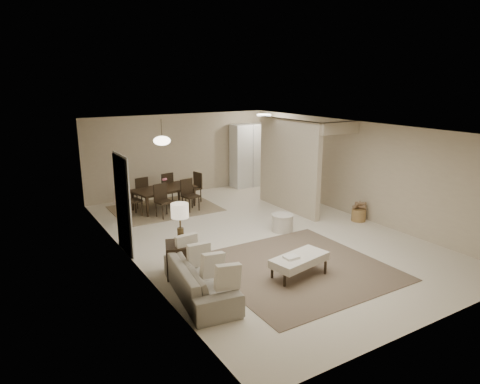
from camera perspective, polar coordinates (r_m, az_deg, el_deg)
floor at (r=10.09m, az=2.47°, el=-5.65°), size 9.00×9.00×0.00m
ceiling at (r=9.52m, az=2.64°, el=8.60°), size 9.00×9.00×0.00m
back_wall at (r=13.63m, az=-8.04°, el=5.03°), size 6.00×0.00×6.00m
left_wall at (r=8.49m, az=-14.56°, el=-1.22°), size 0.00×9.00×9.00m
right_wall at (r=11.63m, az=14.96°, el=3.01°), size 0.00×9.00×9.00m
partition at (r=11.75m, az=6.49°, el=3.53°), size 0.15×2.50×2.50m
doorway at (r=9.11m, az=-15.40°, el=-1.69°), size 0.04×0.90×2.04m
pantry_cabinet at (r=14.43m, az=1.17°, el=4.91°), size 1.20×0.55×2.10m
flush_light at (r=13.44m, az=3.22°, el=10.22°), size 0.44×0.44×0.05m
living_rug at (r=8.44m, az=7.62°, el=-9.97°), size 3.20×3.20×0.01m
sofa at (r=7.31m, az=-5.29°, el=-11.52°), size 2.06×1.04×0.58m
ottoman_bench at (r=7.98m, az=7.92°, el=-8.98°), size 1.21×0.72×0.41m
side_table at (r=8.07m, az=-7.81°, el=-8.84°), size 0.72×0.72×0.61m
table_lamp at (r=7.76m, az=-8.03°, el=-2.95°), size 0.32×0.32×0.76m
round_pouf at (r=10.29m, az=5.68°, el=-4.11°), size 0.52×0.52×0.41m
wicker_basket at (r=11.39m, az=15.53°, el=-2.98°), size 0.44×0.44×0.31m
dining_rug at (r=12.22m, az=-9.95°, el=-2.18°), size 2.80×2.10×0.01m
dining_table at (r=12.14m, az=-10.01°, el=-0.86°), size 1.84×1.25×0.60m
dining_chairs at (r=12.10m, az=-10.04°, el=-0.21°), size 2.39×1.91×0.88m
vase at (r=12.04m, az=-10.09°, el=0.86°), size 0.17×0.17×0.15m
yellow_mat at (r=13.53m, az=5.88°, el=-0.37°), size 0.87×0.61×0.01m
pendant_light at (r=11.81m, az=-10.37°, el=6.75°), size 0.46×0.46×0.71m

